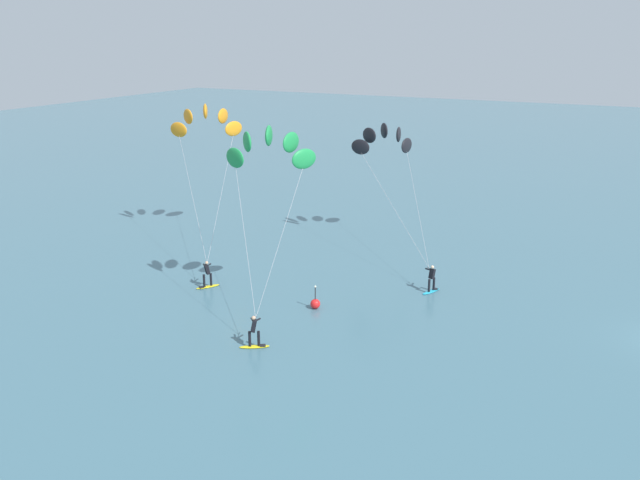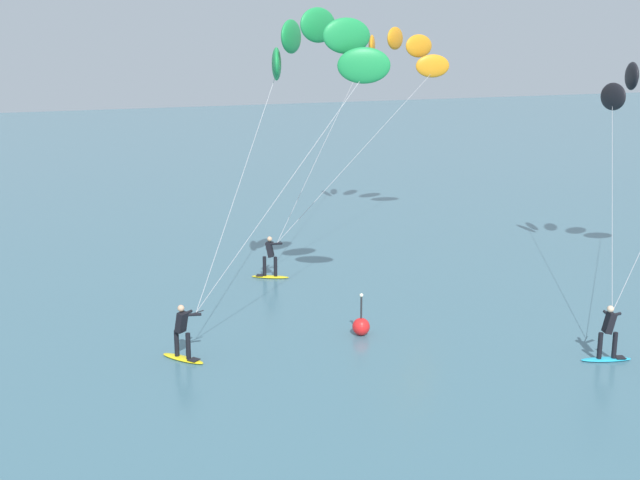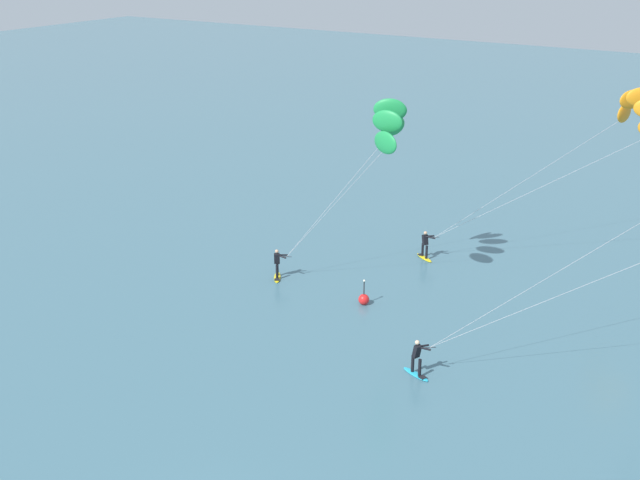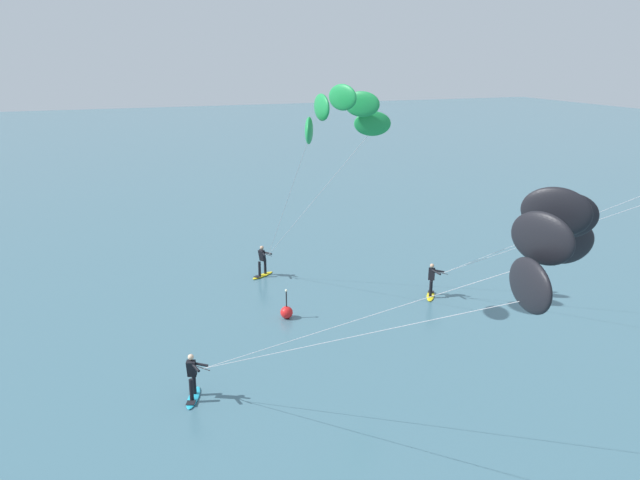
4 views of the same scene
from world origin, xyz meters
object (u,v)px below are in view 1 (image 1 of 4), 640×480
at_px(kitesurfer_nearshore, 386,144).
at_px(kitesurfer_mid_water, 269,155).
at_px(kitesurfer_far_out, 206,126).
at_px(marker_buoy, 315,304).

bearing_deg(kitesurfer_nearshore, kitesurfer_mid_water, 175.42).
xyz_separation_m(kitesurfer_nearshore, kitesurfer_mid_water, (-14.25, 1.14, 1.39)).
bearing_deg(kitesurfer_far_out, marker_buoy, -123.58).
height_order(kitesurfer_nearshore, kitesurfer_far_out, kitesurfer_far_out).
height_order(kitesurfer_nearshore, marker_buoy, kitesurfer_nearshore).
height_order(kitesurfer_nearshore, kitesurfer_mid_water, kitesurfer_mid_water).
distance_m(kitesurfer_mid_water, kitesurfer_far_out, 14.66).
bearing_deg(kitesurfer_mid_water, kitesurfer_nearshore, -4.58).
height_order(kitesurfer_far_out, marker_buoy, kitesurfer_far_out).
bearing_deg(kitesurfer_mid_water, marker_buoy, -80.16).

